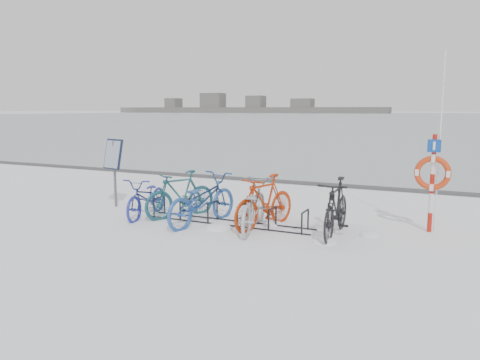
% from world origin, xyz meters
% --- Properties ---
extents(ground, '(900.00, 900.00, 0.00)m').
position_xyz_m(ground, '(0.00, 0.00, 0.00)').
color(ground, white).
rests_on(ground, ground).
extents(ice_sheet, '(400.00, 298.00, 0.02)m').
position_xyz_m(ice_sheet, '(0.00, 155.00, 0.01)').
color(ice_sheet, '#A3B1B8').
rests_on(ice_sheet, ground).
extents(quay_edge, '(400.00, 0.25, 0.10)m').
position_xyz_m(quay_edge, '(0.00, 5.90, 0.05)').
color(quay_edge, '#3F3F42').
rests_on(quay_edge, ground).
extents(bike_rack, '(4.00, 0.48, 0.46)m').
position_xyz_m(bike_rack, '(0.00, 0.00, 0.18)').
color(bike_rack, black).
rests_on(bike_rack, ground).
extents(info_board, '(0.62, 0.34, 1.76)m').
position_xyz_m(info_board, '(-3.43, 0.37, 1.27)').
color(info_board, '#595B5E').
rests_on(info_board, ground).
extents(lifebuoy_station, '(0.71, 0.22, 3.67)m').
position_xyz_m(lifebuoy_station, '(4.13, 1.06, 1.23)').
color(lifebuoy_station, '#AD180D').
rests_on(lifebuoy_station, ground).
extents(shoreline, '(180.00, 12.00, 9.50)m').
position_xyz_m(shoreline, '(-122.02, 260.00, 2.79)').
color(shoreline, '#4A4A4A').
rests_on(shoreline, ground).
extents(bike_0, '(0.94, 1.95, 0.98)m').
position_xyz_m(bike_0, '(-2.03, -0.16, 0.49)').
color(bike_0, navy).
rests_on(bike_0, ground).
extents(bike_1, '(1.31, 1.91, 1.13)m').
position_xyz_m(bike_1, '(-1.28, 0.13, 0.56)').
color(bike_1, '#194C56').
rests_on(bike_1, ground).
extents(bike_2, '(1.17, 2.29, 1.15)m').
position_xyz_m(bike_2, '(-0.49, -0.25, 0.57)').
color(bike_2, '#254E97').
rests_on(bike_2, ground).
extents(bike_3, '(1.12, 2.19, 1.10)m').
position_xyz_m(bike_3, '(0.73, -0.22, 0.55)').
color(bike_3, '#A6AAAE').
rests_on(bike_3, ground).
extents(bike_4, '(1.09, 2.02, 1.17)m').
position_xyz_m(bike_4, '(0.88, 0.05, 0.58)').
color(bike_4, '#B12E0A').
rests_on(bike_4, ground).
extents(bike_5, '(0.60, 2.00, 1.19)m').
position_xyz_m(bike_5, '(2.43, 0.02, 0.60)').
color(bike_5, black).
rests_on(bike_5, ground).
extents(snow_drifts, '(5.82, 1.38, 0.21)m').
position_xyz_m(snow_drifts, '(0.86, -0.22, 0.00)').
color(snow_drifts, white).
rests_on(snow_drifts, ground).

